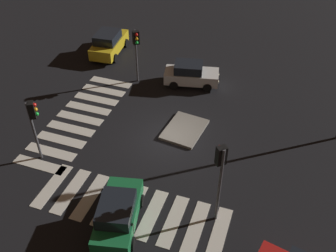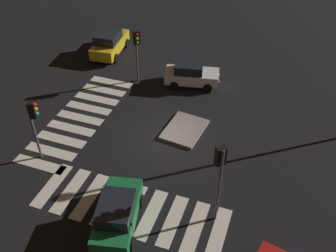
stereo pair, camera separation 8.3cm
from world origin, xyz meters
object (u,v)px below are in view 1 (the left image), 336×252
at_px(traffic_light_south, 136,44).
at_px(traffic_light_east, 33,117).
at_px(car_yellow, 109,43).
at_px(car_green, 118,213).
at_px(car_white, 191,74).
at_px(traffic_light_north, 220,167).
at_px(traffic_island, 185,129).

bearing_deg(traffic_light_south, traffic_light_east, -50.68).
bearing_deg(car_yellow, car_green, -157.95).
distance_m(car_yellow, traffic_light_south, 5.58).
distance_m(car_white, traffic_light_north, 12.34).
relative_size(car_yellow, traffic_light_north, 0.99).
distance_m(traffic_light_east, traffic_light_south, 9.53).
height_order(car_white, traffic_light_east, traffic_light_east).
distance_m(car_white, traffic_light_south, 4.51).
bearing_deg(traffic_light_east, car_green, -57.19).
bearing_deg(traffic_light_south, traffic_island, 10.88).
height_order(car_green, traffic_light_south, traffic_light_south).
xyz_separation_m(traffic_island, car_yellow, (-7.56, -8.94, 0.86)).
bearing_deg(traffic_light_east, traffic_island, 3.43).
xyz_separation_m(car_white, traffic_light_south, (1.01, -3.77, 2.26)).
bearing_deg(car_white, car_green, -100.56).
height_order(traffic_island, traffic_light_north, traffic_light_north).
height_order(car_white, traffic_light_south, traffic_light_south).
distance_m(car_green, traffic_light_east, 7.10).
bearing_deg(traffic_light_east, car_white, 28.44).
relative_size(traffic_light_north, traffic_light_south, 1.13).
bearing_deg(traffic_light_north, traffic_light_south, -1.26).
xyz_separation_m(traffic_light_east, traffic_light_south, (-9.31, 2.02, 0.13)).
height_order(traffic_island, car_white, car_white).
bearing_deg(traffic_light_south, traffic_light_north, 1.17).
bearing_deg(traffic_island, traffic_light_east, -54.27).
bearing_deg(traffic_island, car_yellow, -130.24).
relative_size(car_green, car_white, 1.04).
xyz_separation_m(car_yellow, car_white, (2.27, 7.72, -0.10)).
bearing_deg(traffic_light_north, car_green, 74.87).
relative_size(car_yellow, traffic_light_east, 1.17).
relative_size(car_yellow, traffic_light_south, 1.12).
distance_m(car_yellow, car_white, 8.05).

